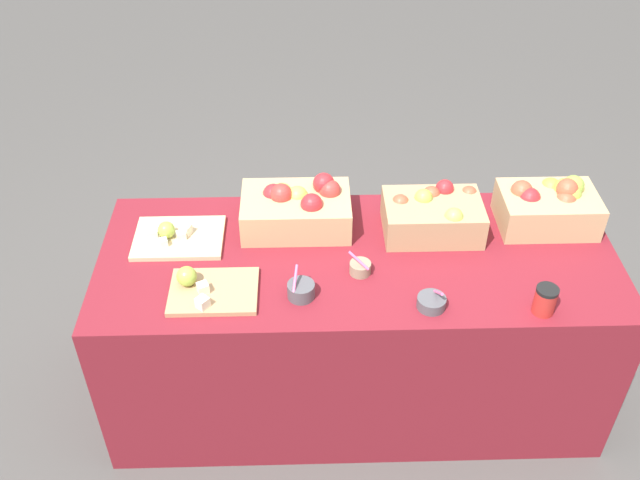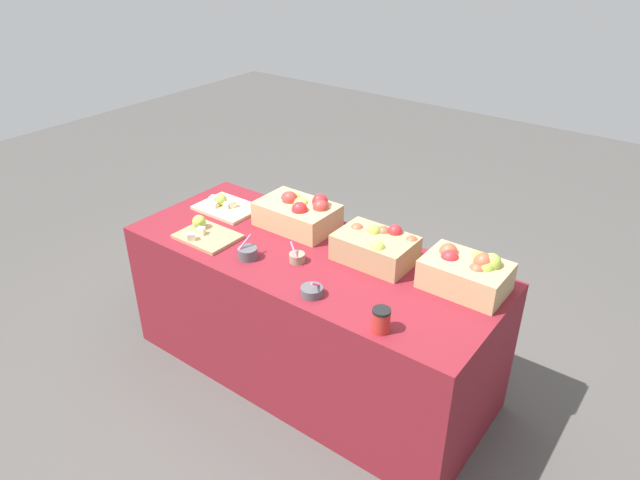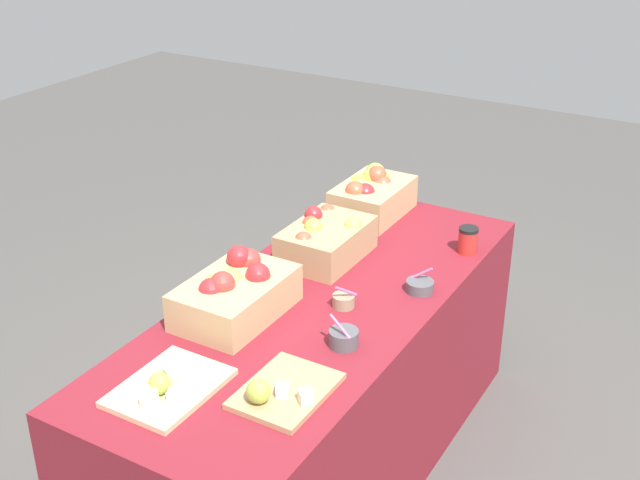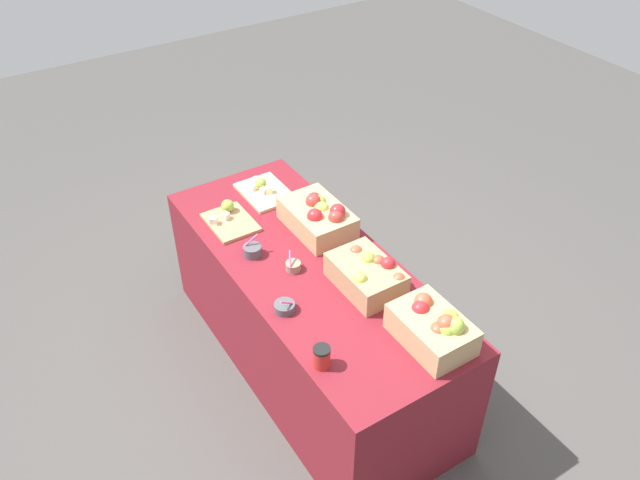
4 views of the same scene
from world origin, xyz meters
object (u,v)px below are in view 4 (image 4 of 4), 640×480
Objects in this scene: cutting_board_front at (229,219)px; sample_bowl_mid at (293,266)px; sample_bowl_far at (285,307)px; sample_bowl_near at (252,250)px; apple_crate_right at (318,216)px; apple_crate_left at (434,327)px; cutting_board_back at (264,190)px; apple_crate_middle at (367,274)px; coffee_cup at (322,357)px.

sample_bowl_mid is (0.53, 0.09, 0.00)m from cutting_board_front.
sample_bowl_near is at bearing 171.78° from sample_bowl_far.
apple_crate_right is 1.36× the size of cutting_board_front.
apple_crate_right is at bearing 50.74° from cutting_board_front.
apple_crate_left is 0.96m from apple_crate_right.
sample_bowl_far is (0.44, -0.06, -0.01)m from sample_bowl_near.
sample_bowl_near reaches higher than cutting_board_back.
apple_crate_right is 0.49m from cutting_board_front.
apple_crate_middle is 0.51m from apple_crate_right.
sample_bowl_near is at bearing -4.55° from cutting_board_front.
apple_crate_right is at bearing 148.65° from coffee_cup.
sample_bowl_far is (0.90, -0.38, 0.00)m from cutting_board_back.
sample_bowl_near is at bearing -151.16° from sample_bowl_mid.
sample_bowl_near reaches higher than coffee_cup.
cutting_board_back is at bearing -169.52° from apple_crate_right.
sample_bowl_near is 0.81m from coffee_cup.
apple_crate_middle is 0.38m from sample_bowl_mid.
sample_bowl_far is at bearing -138.66° from apple_crate_left.
sample_bowl_mid is (-0.74, -0.27, -0.06)m from apple_crate_left.
apple_crate_right reaches higher than sample_bowl_far.
cutting_board_back is 0.56m from sample_bowl_near.
cutting_board_back is at bearing -177.93° from apple_crate_middle.
coffee_cup is at bearing -106.45° from apple_crate_left.
cutting_board_back is at bearing 163.33° from sample_bowl_mid.
apple_crate_right is 0.47m from cutting_board_back.
cutting_board_front is at bearing -63.42° from cutting_board_back.
apple_crate_left is at bearing 2.74° from cutting_board_back.
sample_bowl_near is at bearing -144.74° from apple_crate_middle.
sample_bowl_near is (-0.95, -0.39, -0.06)m from apple_crate_left.
apple_crate_left is 3.73× the size of sample_bowl_far.
cutting_board_front is 2.95× the size of coffee_cup.
cutting_board_back is 3.01× the size of sample_bowl_near.
sample_bowl_far reaches higher than cutting_board_front.
sample_bowl_mid is at bearing 160.47° from coffee_cup.
sample_bowl_near is 0.44m from sample_bowl_far.
apple_crate_middle is 0.61m from sample_bowl_near.
cutting_board_back is at bearing 161.98° from coffee_cup.
apple_crate_middle is 1.10× the size of cutting_board_back.
sample_bowl_near is at bearing 173.24° from coffee_cup.
apple_crate_left is 1.02m from sample_bowl_near.
coffee_cup is at bearing -19.53° from sample_bowl_mid.
coffee_cup is at bearing -5.01° from sample_bowl_far.
sample_bowl_mid reaches higher than sample_bowl_far.
sample_bowl_near is at bearing -34.30° from cutting_board_back.
apple_crate_right is 4.30× the size of sample_bowl_mid.
apple_crate_right reaches higher than coffee_cup.
apple_crate_middle is 3.74× the size of sample_bowl_far.
sample_bowl_mid is at bearing -140.63° from apple_crate_middle.
apple_crate_right is 3.71× the size of sample_bowl_near.
apple_crate_left is at bearing 22.18° from sample_bowl_near.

